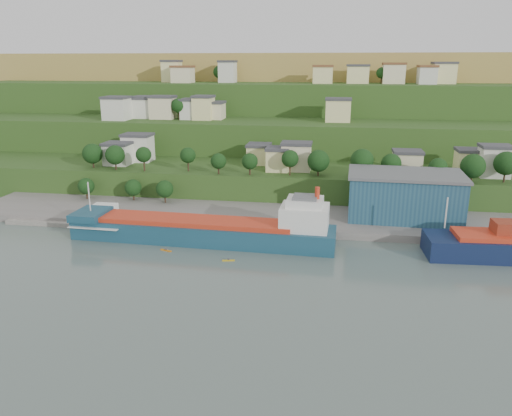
% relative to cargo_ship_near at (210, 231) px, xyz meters
% --- Properties ---
extents(ground, '(500.00, 500.00, 0.00)m').
position_rel_cargo_ship_near_xyz_m(ground, '(14.52, -8.45, -2.75)').
color(ground, '#4D5D58').
rests_on(ground, ground).
extents(quay, '(220.00, 26.00, 4.00)m').
position_rel_cargo_ship_near_xyz_m(quay, '(34.52, 19.55, -2.75)').
color(quay, slate).
rests_on(quay, ground).
extents(pebble_beach, '(40.00, 18.00, 2.40)m').
position_rel_cargo_ship_near_xyz_m(pebble_beach, '(-40.48, 13.55, -2.75)').
color(pebble_beach, slate).
rests_on(pebble_beach, ground).
extents(hillside, '(360.00, 210.68, 96.00)m').
position_rel_cargo_ship_near_xyz_m(hillside, '(14.49, 160.26, -2.67)').
color(hillside, '#284719').
rests_on(hillside, ground).
extents(cargo_ship_near, '(67.43, 12.77, 17.25)m').
position_rel_cargo_ship_near_xyz_m(cargo_ship_near, '(0.00, 0.00, 0.00)').
color(cargo_ship_near, '#153D4E').
rests_on(cargo_ship_near, ground).
extents(warehouse, '(31.71, 20.17, 12.80)m').
position_rel_cargo_ship_near_xyz_m(warehouse, '(49.87, 22.52, 5.68)').
color(warehouse, navy).
rests_on(warehouse, quay).
extents(caravan, '(6.74, 2.92, 3.12)m').
position_rel_cargo_ship_near_xyz_m(caravan, '(-35.04, 14.95, 0.00)').
color(caravan, white).
rests_on(caravan, pebble_beach).
extents(dinghy, '(4.59, 2.80, 0.86)m').
position_rel_cargo_ship_near_xyz_m(dinghy, '(-25.89, 13.31, -1.12)').
color(dinghy, silver).
rests_on(dinghy, pebble_beach).
extents(kayak_orange, '(3.05, 1.51, 0.76)m').
position_rel_cargo_ship_near_xyz_m(kayak_orange, '(-9.10, -7.91, -2.53)').
color(kayak_orange, orange).
rests_on(kayak_orange, ground).
extents(kayak_yellow, '(2.90, 1.10, 0.72)m').
position_rel_cargo_ship_near_xyz_m(kayak_yellow, '(7.17, -11.77, -2.54)').
color(kayak_yellow, gold).
rests_on(kayak_yellow, ground).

